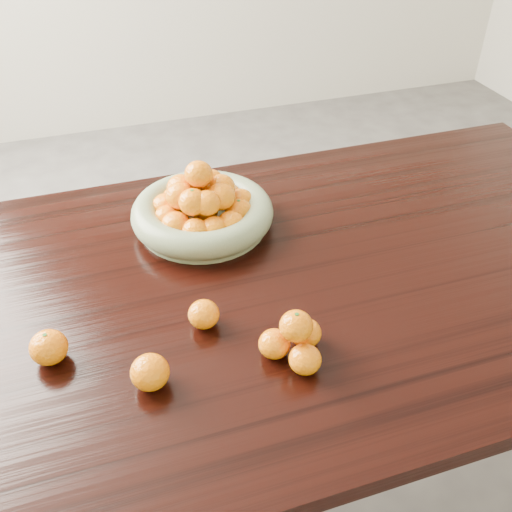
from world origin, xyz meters
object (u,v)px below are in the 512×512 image
object	(u,v)px
orange_pyramid	(295,340)
fruit_bowl	(203,209)
loose_orange_0	(49,347)
dining_table	(258,310)

from	to	relation	value
orange_pyramid	fruit_bowl	bearing A→B (deg)	97.13
orange_pyramid	loose_orange_0	world-z (taller)	orange_pyramid
dining_table	orange_pyramid	size ratio (longest dim) A/B	16.21
fruit_bowl	orange_pyramid	world-z (taller)	fruit_bowl
dining_table	loose_orange_0	world-z (taller)	loose_orange_0
orange_pyramid	dining_table	bearing A→B (deg)	88.91
dining_table	orange_pyramid	distance (m)	0.26
dining_table	fruit_bowl	distance (m)	0.28
dining_table	loose_orange_0	distance (m)	0.46
fruit_bowl	loose_orange_0	xyz separation A→B (m)	(-0.37, -0.33, -0.02)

